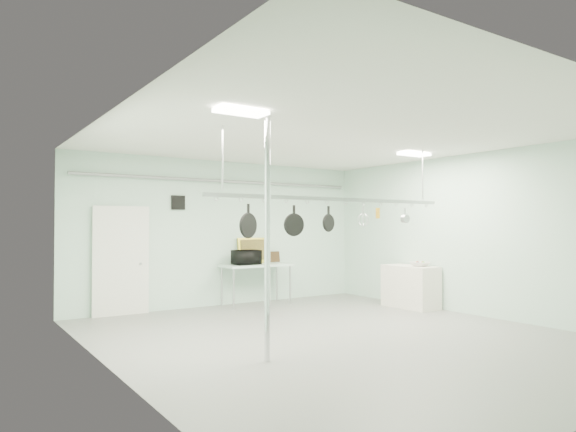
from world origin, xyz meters
TOP-DOWN VIEW (x-y plane):
  - floor at (0.00, 0.00)m, footprint 8.00×8.00m
  - ceiling at (0.00, 0.00)m, footprint 7.00×8.00m
  - back_wall at (0.00, 3.99)m, footprint 7.00×0.02m
  - right_wall at (3.49, 0.00)m, footprint 0.02×8.00m
  - door at (-2.30, 3.94)m, footprint 1.10×0.10m
  - wall_vent at (-1.10, 3.97)m, footprint 0.30×0.04m
  - conduit_pipe at (0.00, 3.90)m, footprint 6.60×0.07m
  - chrome_pole at (-1.70, -0.60)m, footprint 0.08×0.08m
  - prep_table at (0.60, 3.60)m, footprint 1.60×0.70m
  - side_cabinet at (3.15, 1.40)m, footprint 0.60×1.20m
  - pot_rack at (0.20, 0.30)m, footprint 4.80×0.06m
  - light_panel_left at (-2.20, -0.80)m, footprint 0.65×0.30m
  - light_panel_right at (2.40, 0.60)m, footprint 0.65×0.30m
  - microwave at (0.32, 3.57)m, footprint 0.61×0.44m
  - coffee_canister at (0.52, 3.45)m, footprint 0.20×0.20m
  - painting_large at (0.69, 3.90)m, footprint 0.78×0.15m
  - painting_small at (1.25, 3.90)m, footprint 0.30×0.09m
  - fruit_bowl at (3.17, 1.14)m, footprint 0.43×0.43m
  - skillet_left at (-1.48, 0.30)m, footprint 0.37×0.19m
  - skillet_mid at (-0.66, 0.30)m, footprint 0.36×0.10m
  - skillet_right at (0.03, 0.30)m, footprint 0.30×0.14m
  - whisk at (0.79, 0.30)m, footprint 0.25×0.25m
  - grater at (1.14, 0.30)m, footprint 0.08×0.05m
  - saucepan at (1.82, 0.30)m, footprint 0.18×0.15m
  - fruit_cluster at (3.17, 1.14)m, footprint 0.24×0.24m

SIDE VIEW (x-z plane):
  - floor at x=0.00m, z-range 0.00..0.00m
  - side_cabinet at x=3.15m, z-range 0.00..0.90m
  - prep_table at x=0.60m, z-range 0.38..1.28m
  - fruit_bowl at x=3.17m, z-range 0.90..1.00m
  - fruit_cluster at x=3.17m, z-range 0.94..1.03m
  - coffee_canister at x=0.52m, z-range 0.91..1.13m
  - painting_small at x=1.25m, z-range 0.90..1.16m
  - door at x=-2.30m, z-range -0.05..2.15m
  - microwave at x=0.32m, z-range 0.91..1.23m
  - painting_large at x=0.69m, z-range 0.90..1.49m
  - back_wall at x=0.00m, z-range 0.00..3.20m
  - right_wall at x=3.49m, z-range 0.00..3.20m
  - chrome_pole at x=-1.70m, z-range 0.00..3.20m
  - skillet_left at x=-1.48m, z-range 1.57..2.09m
  - skillet_mid at x=-0.66m, z-range 1.59..2.09m
  - skillet_right at x=0.03m, z-range 1.68..2.09m
  - whisk at x=0.79m, z-range 1.73..2.09m
  - saucepan at x=1.82m, z-range 1.80..2.09m
  - grater at x=1.14m, z-range 1.88..2.09m
  - pot_rack at x=0.20m, z-range 1.73..2.73m
  - wall_vent at x=-1.10m, z-range 2.10..2.40m
  - conduit_pipe at x=0.00m, z-range 2.71..2.79m
  - light_panel_left at x=-2.20m, z-range 3.14..3.19m
  - light_panel_right at x=2.40m, z-range 3.14..3.19m
  - ceiling at x=0.00m, z-range 3.18..3.20m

